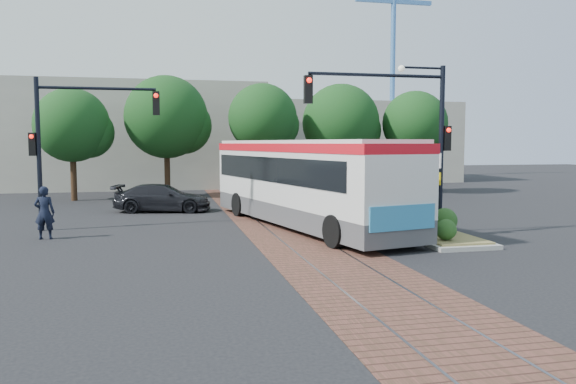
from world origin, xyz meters
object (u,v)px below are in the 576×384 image
object	(u,v)px
parked_car	(162,198)
city_bus	(303,178)
signal_pole_main	(410,123)
signal_pole_left	(69,132)
officer	(44,213)
traffic_island	(433,229)

from	to	relation	value
parked_car	city_bus	bearing A→B (deg)	-126.78
city_bus	signal_pole_main	size ratio (longest dim) A/B	2.26
signal_pole_left	officer	bearing A→B (deg)	-105.42
city_bus	parked_car	world-z (taller)	city_bus
city_bus	traffic_island	size ratio (longest dim) A/B	2.61
signal_pole_left	officer	distance (m)	3.66
signal_pole_main	officer	size ratio (longest dim) A/B	3.13
city_bus	traffic_island	world-z (taller)	city_bus
city_bus	officer	world-z (taller)	city_bus
traffic_island	officer	xyz separation A→B (m)	(-13.78, 2.75, 0.63)
city_bus	traffic_island	xyz separation A→B (m)	(3.94, -3.81, -1.66)
signal_pole_main	parked_car	distance (m)	13.76
signal_pole_main	officer	distance (m)	13.48
city_bus	signal_pole_left	distance (m)	9.50
parked_car	signal_pole_main	bearing A→B (deg)	-127.89
traffic_island	signal_pole_left	distance (m)	14.50
signal_pole_main	signal_pole_left	xyz separation A→B (m)	(-12.23, 4.80, -0.29)
officer	signal_pole_main	bearing A→B (deg)	171.53
city_bus	signal_pole_main	world-z (taller)	signal_pole_main
traffic_island	officer	size ratio (longest dim) A/B	2.71
signal_pole_main	signal_pole_left	bearing A→B (deg)	158.55
traffic_island	officer	bearing A→B (deg)	168.72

